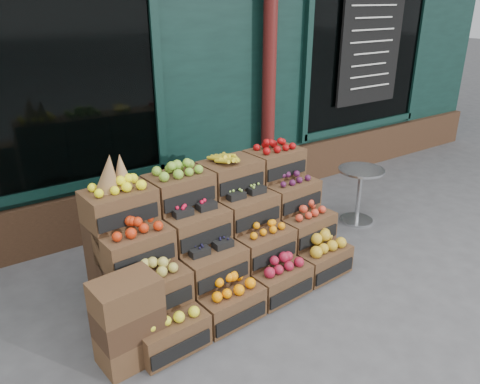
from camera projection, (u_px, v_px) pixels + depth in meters
ground at (297, 290)px, 4.60m from camera, size 60.00×60.00×0.00m
shop_facade at (95, 15)px, 7.55m from camera, size 12.00×6.24×4.80m
crate_display at (222, 242)px, 4.55m from camera, size 2.46×1.32×1.49m
spare_crates at (128, 321)px, 3.58m from camera, size 0.51×0.38×0.73m
bistro_table at (359, 189)px, 5.84m from camera, size 0.56×0.56×0.71m
shopkeeper at (79, 148)px, 5.91m from camera, size 0.70×0.50×1.79m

